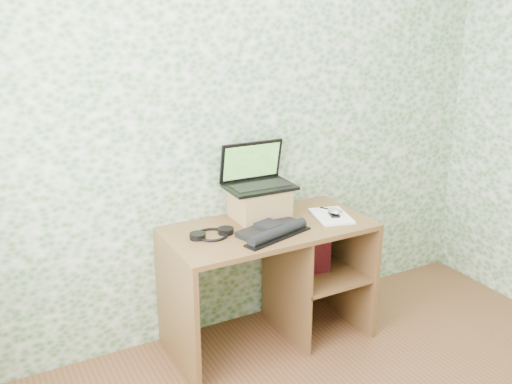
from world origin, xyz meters
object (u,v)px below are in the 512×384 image
laptop (256,176)px  keyboard (273,230)px  riser (260,203)px  desk (278,264)px  notepad (331,216)px

laptop → keyboard: size_ratio=0.89×
riser → laptop: size_ratio=0.77×
keyboard → riser: bearing=61.8°
desk → riser: 0.39m
riser → desk: bearing=-62.4°
desk → notepad: (0.33, -0.08, 0.28)m
desk → riser: (-0.06, 0.12, 0.36)m
desk → keyboard: (-0.12, -0.14, 0.29)m
riser → laptop: 0.16m
riser → notepad: (0.39, -0.19, -0.09)m
desk → notepad: bearing=-13.6°
desk → laptop: size_ratio=2.98×
riser → laptop: (0.00, 0.04, 0.16)m
desk → keyboard: bearing=-129.9°
riser → keyboard: (-0.06, -0.25, -0.07)m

